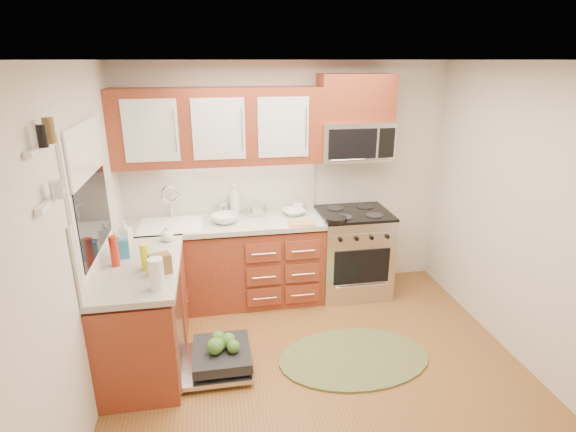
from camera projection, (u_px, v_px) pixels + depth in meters
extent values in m
plane|color=brown|center=(324.00, 380.00, 3.71)|extent=(3.50, 3.50, 0.00)
plane|color=white|center=(334.00, 60.00, 2.88)|extent=(3.50, 3.50, 0.00)
cube|color=beige|center=(287.00, 180.00, 4.92)|extent=(3.50, 0.04, 2.50)
cube|color=beige|center=(449.00, 416.00, 1.67)|extent=(3.50, 0.04, 2.50)
cube|color=beige|center=(75.00, 257.00, 3.01)|extent=(0.04, 3.50, 2.50)
cube|color=beige|center=(541.00, 225.00, 3.58)|extent=(0.04, 3.50, 2.50)
cube|color=maroon|center=(225.00, 265.00, 4.80)|extent=(2.05, 0.60, 0.85)
cube|color=maroon|center=(144.00, 318.00, 3.82)|extent=(0.60, 1.25, 0.85)
cube|color=#AAA79B|center=(223.00, 224.00, 4.63)|extent=(2.07, 0.64, 0.05)
cube|color=#AAA79B|center=(140.00, 267.00, 3.66)|extent=(0.64, 1.27, 0.05)
cube|color=beige|center=(221.00, 187.00, 4.80)|extent=(2.05, 0.02, 0.57)
cube|color=beige|center=(96.00, 234.00, 3.51)|extent=(0.02, 1.25, 0.57)
cube|color=maroon|center=(356.00, 98.00, 4.58)|extent=(0.76, 0.35, 0.47)
cube|color=white|center=(86.00, 150.00, 3.27)|extent=(0.02, 0.96, 0.40)
cube|color=white|center=(41.00, 148.00, 2.42)|extent=(0.04, 0.40, 0.03)
cube|color=white|center=(51.00, 201.00, 2.52)|extent=(0.04, 0.40, 0.03)
cylinder|color=black|center=(336.00, 219.00, 4.55)|extent=(0.25, 0.25, 0.04)
cylinder|color=silver|center=(257.00, 209.00, 4.79)|extent=(0.21, 0.21, 0.12)
cube|color=tan|center=(302.00, 223.00, 4.54)|extent=(0.27, 0.18, 0.02)
cylinder|color=silver|center=(224.00, 208.00, 4.80)|extent=(0.12, 0.12, 0.15)
cylinder|color=white|center=(156.00, 274.00, 3.22)|extent=(0.13, 0.13, 0.24)
cylinder|color=yellow|center=(145.00, 257.00, 3.54)|extent=(0.09, 0.09, 0.21)
cylinder|color=red|center=(114.00, 251.00, 3.59)|extent=(0.08, 0.08, 0.25)
cube|color=brown|center=(160.00, 264.00, 3.48)|extent=(0.19, 0.16, 0.16)
cube|color=teal|center=(122.00, 249.00, 3.74)|extent=(0.11, 0.08, 0.17)
imported|color=#999999|center=(294.00, 212.00, 4.81)|extent=(0.27, 0.27, 0.06)
imported|color=#999999|center=(225.00, 219.00, 4.57)|extent=(0.29, 0.29, 0.09)
imported|color=#999999|center=(298.00, 206.00, 4.94)|extent=(0.17, 0.17, 0.10)
imported|color=#999999|center=(235.00, 199.00, 4.82)|extent=(0.13, 0.14, 0.31)
imported|color=#999999|center=(125.00, 231.00, 4.08)|extent=(0.11, 0.11, 0.20)
imported|color=#999999|center=(167.00, 234.00, 4.10)|extent=(0.13, 0.13, 0.15)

